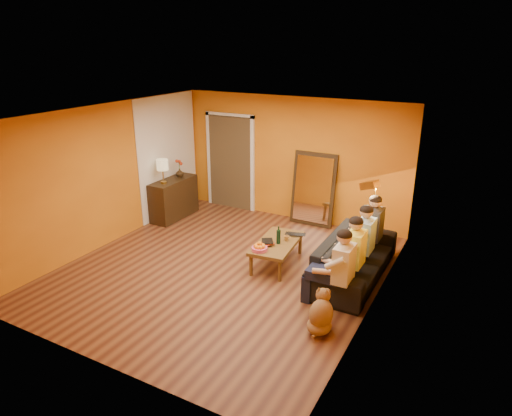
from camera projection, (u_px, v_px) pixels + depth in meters
The scene contains 27 objects.
room_shell at pixel (234, 190), 7.60m from camera, with size 5.00×5.50×2.60m.
white_accent at pixel (168, 156), 9.85m from camera, with size 0.02×1.90×2.58m, color white.
doorway_recess at pixel (233, 162), 10.38m from camera, with size 1.06×0.30×2.10m, color #3F2D19.
door_jamb_left at pixel (209, 160), 10.54m from camera, with size 0.08×0.06×2.20m, color white.
door_jamb_right at pixel (253, 166), 10.03m from camera, with size 0.08×0.06×2.20m, color white.
door_header at pixel (229, 115), 9.92m from camera, with size 1.22×0.06×0.08m, color white.
mirror_frame at pixel (313, 189), 9.41m from camera, with size 0.92×0.06×1.52m, color #312010.
mirror_glass at pixel (313, 190), 9.37m from camera, with size 0.78×0.02×1.36m, color white.
sideboard at pixel (174, 198), 9.87m from camera, with size 0.44×1.18×0.85m, color #312010.
table_lamp at pixel (163, 172), 9.39m from camera, with size 0.24×0.24×0.51m, color beige, non-canonical shape.
sofa at pixel (354, 258), 7.39m from camera, with size 0.89×2.26×0.66m, color black.
coffee_table at pixel (277, 253), 7.85m from camera, with size 0.62×1.22×0.42m, color brown, non-canonical shape.
floor_lamp at pixel (373, 223), 7.77m from camera, with size 0.30×0.24×1.44m, color gold, non-canonical shape.
dog at pixel (321, 311), 5.99m from camera, with size 0.32×0.50×0.60m, color olive, non-canonical shape.
person_far_left at pixel (343, 270), 6.41m from camera, with size 0.70×0.44×1.22m, color beige, non-canonical shape.
person_mid_left at pixel (355, 255), 6.87m from camera, with size 0.70×0.44×1.22m, color #F9F853, non-canonical shape.
person_mid_right at pixel (365, 241), 7.32m from camera, with size 0.70×0.44×1.22m, color #97C1E9, non-canonical shape.
person_far_right at pixel (374, 230), 7.77m from camera, with size 0.70×0.44×1.22m, color #313136, non-canonical shape.
fruit_bowl at pixel (259, 246), 7.42m from camera, with size 0.26×0.26×0.16m, color #DE4E79, non-canonical shape.
wine_bottle at pixel (279, 235), 7.66m from camera, with size 0.07×0.07×0.31m, color black.
tumbler at pixel (286, 238), 7.80m from camera, with size 0.09×0.09×0.09m, color #B27F3F.
laptop at pixel (295, 236), 7.98m from camera, with size 0.36×0.23×0.03m, color black.
book_lower at pixel (262, 243), 7.68m from camera, with size 0.17×0.23×0.02m, color #312010.
book_mid at pixel (263, 242), 7.68m from camera, with size 0.18×0.24×0.02m, color #A92E13.
book_upper at pixel (262, 241), 7.66m from camera, with size 0.18×0.24×0.02m, color black.
vase at pixel (180, 173), 9.90m from camera, with size 0.18×0.18×0.18m, color #312010.
flowers at pixel (179, 163), 9.82m from camera, with size 0.17×0.17×0.39m, color #A92E13, non-canonical shape.
Camera 1 is at (3.76, -5.82, 3.65)m, focal length 32.00 mm.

